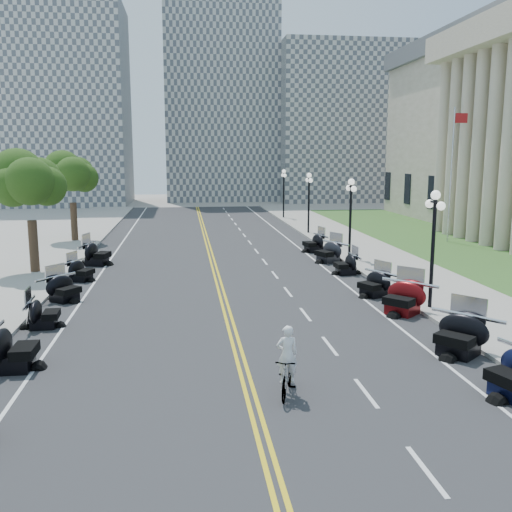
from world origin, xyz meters
name	(u,v)px	position (x,y,z in m)	size (l,w,h in m)	color
ground	(238,350)	(0.00, 0.00, 0.00)	(160.00, 160.00, 0.00)	gray
road	(219,285)	(0.00, 10.00, 0.00)	(16.00, 90.00, 0.01)	#333335
centerline_yellow_a	(217,285)	(-0.12, 10.00, 0.01)	(0.12, 90.00, 0.00)	yellow
centerline_yellow_b	(222,284)	(0.12, 10.00, 0.01)	(0.12, 90.00, 0.00)	yellow
edge_line_north	(341,281)	(6.40, 10.00, 0.01)	(0.12, 90.00, 0.00)	white
edge_line_south	(91,288)	(-6.40, 10.00, 0.01)	(0.12, 90.00, 0.00)	white
lane_dash_4	(426,471)	(3.20, -8.00, 0.01)	(0.12, 2.00, 0.00)	white
lane_dash_5	(366,393)	(3.20, -4.00, 0.01)	(0.12, 2.00, 0.00)	white
lane_dash_6	(330,346)	(3.20, 0.00, 0.01)	(0.12, 2.00, 0.00)	white
lane_dash_7	(305,314)	(3.20, 4.00, 0.01)	(0.12, 2.00, 0.00)	white
lane_dash_8	(288,292)	(3.20, 8.00, 0.01)	(0.12, 2.00, 0.00)	white
lane_dash_9	(275,275)	(3.20, 12.00, 0.01)	(0.12, 2.00, 0.00)	white
lane_dash_10	(265,262)	(3.20, 16.00, 0.01)	(0.12, 2.00, 0.00)	white
lane_dash_11	(256,251)	(3.20, 20.00, 0.01)	(0.12, 2.00, 0.00)	white
lane_dash_12	(250,242)	(3.20, 24.00, 0.01)	(0.12, 2.00, 0.00)	white
lane_dash_13	(244,235)	(3.20, 28.00, 0.01)	(0.12, 2.00, 0.00)	white
lane_dash_14	(240,229)	(3.20, 32.00, 0.01)	(0.12, 2.00, 0.00)	white
lane_dash_15	(235,224)	(3.20, 36.00, 0.01)	(0.12, 2.00, 0.00)	white
lane_dash_16	(232,219)	(3.20, 40.00, 0.01)	(0.12, 2.00, 0.00)	white
lane_dash_17	(229,215)	(3.20, 44.00, 0.01)	(0.12, 2.00, 0.00)	white
lane_dash_18	(226,212)	(3.20, 48.00, 0.01)	(0.12, 2.00, 0.00)	white
lane_dash_19	(224,209)	(3.20, 52.00, 0.01)	(0.12, 2.00, 0.00)	white
sidewalk_north	(416,278)	(10.50, 10.00, 0.07)	(5.00, 90.00, 0.15)	#9E9991
sidewalk_south	(4,289)	(-10.50, 10.00, 0.07)	(5.00, 90.00, 0.15)	#9E9991
lawn	(467,251)	(17.50, 18.00, 0.05)	(9.00, 60.00, 0.10)	#356023
distant_block_a	(58,106)	(-18.00, 62.00, 13.00)	(18.00, 14.00, 26.00)	gray
distant_block_b	(220,97)	(4.00, 68.00, 15.00)	(16.00, 12.00, 30.00)	gray
distant_block_c	(345,125)	(22.00, 65.00, 11.00)	(20.00, 14.00, 22.00)	gray
street_lamp_2	(433,250)	(8.60, 4.00, 2.60)	(0.50, 1.20, 4.90)	black
street_lamp_3	(350,219)	(8.60, 16.00, 2.60)	(0.50, 1.20, 4.90)	black
street_lamp_4	(309,203)	(8.60, 28.00, 2.60)	(0.50, 1.20, 4.90)	black
street_lamp_5	(284,194)	(8.60, 40.00, 2.60)	(0.50, 1.20, 4.90)	black
flagpole	(451,176)	(18.00, 22.00, 5.00)	(1.10, 0.20, 10.00)	silver
tree_3	(30,188)	(-10.00, 14.00, 4.75)	(4.80, 4.80, 9.20)	#235619
tree_4	(72,179)	(-10.00, 26.00, 4.75)	(4.80, 4.80, 9.20)	#235619
motorcycle_n_5	(459,333)	(7.18, -1.41, 0.76)	(2.19, 2.19, 1.53)	black
motorcycle_n_6	(403,296)	(7.21, 3.58, 0.77)	(2.19, 2.19, 1.54)	#590A0C
motorcycle_n_7	(374,282)	(7.03, 6.66, 0.66)	(1.89, 1.89, 1.33)	black
motorcycle_n_8	(346,263)	(7.14, 11.70, 0.64)	(1.83, 1.83, 1.28)	black
motorcycle_n_9	(328,251)	(7.07, 15.33, 0.73)	(2.09, 2.09, 1.47)	black
motorcycle_n_10	(314,242)	(7.05, 19.24, 0.69)	(1.98, 1.98, 1.39)	black
motorcycle_s_5	(13,346)	(-7.00, -0.94, 0.75)	(2.15, 2.15, 1.50)	black
motorcycle_s_6	(43,312)	(-7.13, 3.48, 0.63)	(1.80, 1.80, 1.26)	black
motorcycle_s_7	(64,287)	(-7.15, 7.52, 0.66)	(1.90, 1.90, 1.33)	black
motorcycle_s_8	(81,269)	(-7.14, 11.78, 0.62)	(1.77, 1.77, 1.24)	black
motorcycle_s_9	(97,252)	(-6.96, 16.23, 0.77)	(2.21, 2.21, 1.54)	black
bicycle	(287,375)	(1.00, -3.82, 0.57)	(0.54, 1.90, 1.14)	#A51414
cyclist_rider	(287,326)	(1.00, -3.82, 1.96)	(0.60, 0.39, 1.64)	silver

